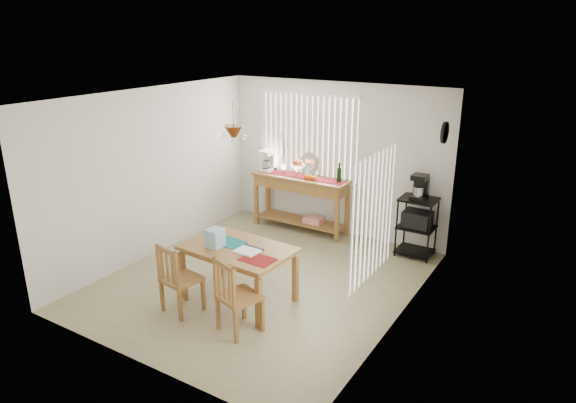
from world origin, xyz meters
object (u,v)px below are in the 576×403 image
Objects in this scene: wire_cart at (417,221)px; chair_right at (236,297)px; cart_items at (420,187)px; chair_left at (179,279)px; dining_table at (238,253)px; sideboard at (301,190)px.

wire_cart is 1.00× the size of chair_right.
chair_left is (-1.98, -3.23, -0.67)m from cart_items.
dining_table is (-1.54, -2.58, -0.46)m from cart_items.
dining_table is 0.81m from chair_right.
sideboard is 1.84× the size of chair_right.
dining_table is at bearing -77.93° from sideboard.
chair_left is at bearing -121.56° from wire_cart.
chair_right reaches higher than chair_left.
wire_cart is at bearing 71.31° from chair_right.
dining_table is 1.57× the size of chair_left.
cart_items reaches higher than chair_left.
sideboard reaches higher than wire_cart.
wire_cart is 2.43× the size of cart_items.
chair_right is at bearing -72.70° from sideboard.
chair_right is (0.45, -0.64, -0.20)m from dining_table.
wire_cart is 3.39m from chair_right.
cart_items is 3.46m from chair_right.
sideboard reaches higher than chair_right.
chair_left is (-1.98, -3.22, -0.12)m from wire_cart.
cart_items reaches higher than dining_table.
chair_left is at bearing -88.08° from sideboard.
sideboard is 3.23m from chair_left.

